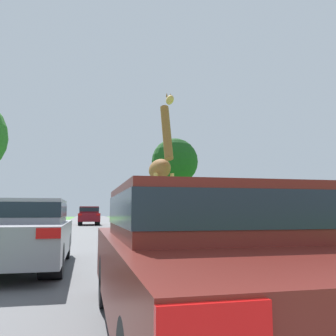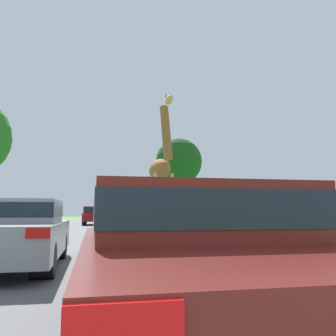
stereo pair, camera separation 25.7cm
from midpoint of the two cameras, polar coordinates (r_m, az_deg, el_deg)
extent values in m
cube|color=#5B5B5E|center=(29.47, -11.12, -8.98)|extent=(6.40, 120.00, 0.00)
cylinder|color=tan|center=(12.78, 0.09, -6.36)|extent=(0.14, 0.14, 2.46)
cylinder|color=#2D2319|center=(12.82, 0.09, -11.67)|extent=(0.19, 0.19, 0.09)
cylinder|color=tan|center=(12.63, -2.61, -6.34)|extent=(0.14, 0.14, 2.46)
cylinder|color=#2D2319|center=(12.68, -2.64, -11.71)|extent=(0.19, 0.19, 0.09)
cylinder|color=tan|center=(14.09, -1.36, -6.42)|extent=(0.14, 0.14, 2.46)
cylinder|color=#2D2319|center=(14.13, -1.38, -11.23)|extent=(0.19, 0.19, 0.09)
cylinder|color=tan|center=(13.96, -3.82, -6.40)|extent=(0.14, 0.14, 2.46)
cylinder|color=#2D2319|center=(14.00, -3.86, -11.26)|extent=(0.19, 0.19, 0.09)
ellipsoid|color=brown|center=(13.45, -1.92, -0.24)|extent=(0.79, 1.96, 0.77)
cylinder|color=brown|center=(12.65, -0.81, 5.77)|extent=(0.34, 0.95, 2.10)
ellipsoid|color=tan|center=(12.52, -0.30, 10.87)|extent=(0.26, 0.57, 0.30)
cylinder|color=tan|center=(14.28, -2.78, -3.35)|extent=(0.05, 0.05, 1.35)
cone|color=brown|center=(12.76, -0.20, 11.61)|extent=(0.07, 0.07, 0.16)
cone|color=brown|center=(12.73, -0.79, 11.66)|extent=(0.07, 0.07, 0.16)
cube|color=#561914|center=(3.24, 4.36, -16.41)|extent=(1.79, 4.18, 0.61)
cube|color=#561914|center=(3.20, 4.27, -7.09)|extent=(1.61, 1.88, 0.44)
cube|color=#19232D|center=(3.20, 4.26, -6.70)|extent=(1.63, 1.90, 0.26)
cube|color=red|center=(1.03, -0.34, -24.69)|extent=(0.32, 0.03, 0.15)
cylinder|color=black|center=(4.39, -10.21, -17.33)|extent=(0.36, 0.58, 0.58)
cylinder|color=black|center=(4.68, 8.34, -16.69)|extent=(0.36, 0.58, 0.58)
cube|color=maroon|center=(30.34, -12.81, -7.70)|extent=(1.70, 4.08, 0.65)
cube|color=maroon|center=(30.34, -12.77, -6.57)|extent=(1.53, 1.84, 0.55)
cube|color=#19232D|center=(30.34, -12.77, -6.51)|extent=(1.55, 1.85, 0.33)
cube|color=red|center=(28.29, -14.20, -7.25)|extent=(0.31, 0.03, 0.16)
cube|color=red|center=(28.30, -11.35, -7.33)|extent=(0.31, 0.03, 0.16)
cylinder|color=black|center=(31.57, -14.08, -8.12)|extent=(0.34, 0.71, 0.71)
cylinder|color=black|center=(31.58, -11.58, -8.19)|extent=(0.34, 0.71, 0.71)
cylinder|color=black|center=(29.13, -14.16, -8.23)|extent=(0.34, 0.71, 0.71)
cylinder|color=black|center=(29.13, -11.46, -8.31)|extent=(0.34, 0.71, 0.71)
cube|color=gray|center=(7.62, -23.92, -10.37)|extent=(1.87, 4.22, 0.62)
cube|color=gray|center=(7.60, -23.72, -6.35)|extent=(1.69, 1.90, 0.45)
cube|color=#19232D|center=(7.60, -23.71, -6.18)|extent=(1.71, 1.92, 0.27)
cube|color=red|center=(5.40, -19.93, -9.82)|extent=(0.34, 0.03, 0.15)
cylinder|color=black|center=(8.80, -17.53, -11.86)|extent=(0.37, 0.59, 0.59)
cylinder|color=black|center=(6.29, -19.35, -13.86)|extent=(0.37, 0.59, 0.59)
cube|color=black|center=(24.53, -6.36, -8.28)|extent=(1.91, 4.75, 0.54)
cube|color=black|center=(24.52, -6.35, -7.08)|extent=(1.72, 2.14, 0.48)
cube|color=#19232D|center=(24.52, -6.35, -7.03)|extent=(1.74, 2.16, 0.29)
cube|color=red|center=(22.07, -7.67, -7.90)|extent=(0.34, 0.03, 0.13)
cube|color=red|center=(22.27, -3.61, -7.94)|extent=(0.34, 0.03, 0.13)
cylinder|color=black|center=(25.87, -8.44, -8.68)|extent=(0.38, 0.59, 0.59)
cylinder|color=black|center=(26.04, -5.05, -8.72)|extent=(0.38, 0.59, 0.59)
cylinder|color=black|center=(23.04, -7.87, -8.91)|extent=(0.38, 0.59, 0.59)
cylinder|color=black|center=(23.23, -4.06, -8.94)|extent=(0.38, 0.59, 0.59)
cylinder|color=#4C3828|center=(33.04, 0.88, -4.46)|extent=(0.44, 0.44, 5.10)
sphere|color=#194719|center=(33.33, 0.87, 1.05)|extent=(4.35, 4.35, 4.35)
camera|label=1|loc=(0.13, -90.54, 0.07)|focal=38.00mm
camera|label=2|loc=(0.13, 89.46, -0.07)|focal=38.00mm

